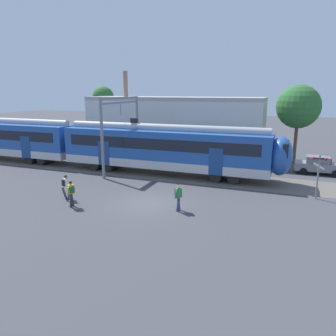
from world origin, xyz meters
The scene contains 12 objects.
ground_plane centered at (0.00, 0.00, 0.00)m, with size 160.00×160.00×0.00m, color #424247.
track_bed centered at (-12.95, 7.48, 0.01)m, with size 80.00×4.40×0.01m, color #605951.
commuter_train centered at (-10.47, 7.48, 2.25)m, with size 38.05×3.07×4.73m.
pedestrian_white centered at (-5.41, -1.18, 0.99)m, with size 0.67×0.55×1.67m.
pedestrian_yellow centered at (-4.18, -2.27, 0.99)m, with size 0.56×0.66×1.67m.
pedestrian_green centered at (2.23, -0.55, 0.99)m, with size 0.51×0.67×1.67m.
parked_car_grey centered at (10.68, 12.30, 0.78)m, with size 4.01×1.77×1.54m.
catenary_gantry centered at (-5.94, 7.48, 4.31)m, with size 0.24×6.64×6.53m.
crossing_signal centered at (10.11, 4.84, 2.01)m, with size 0.96×0.21×3.00m.
background_building centered at (-3.98, 15.61, 3.21)m, with size 19.17×5.00×9.20m.
street_tree_right centered at (8.63, 16.12, 5.54)m, with size 4.16×4.16×7.64m.
street_tree_left centered at (-16.06, 21.00, 6.14)m, with size 2.85×2.85×7.64m.
Camera 1 is at (8.30, -18.18, 7.08)m, focal length 35.00 mm.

